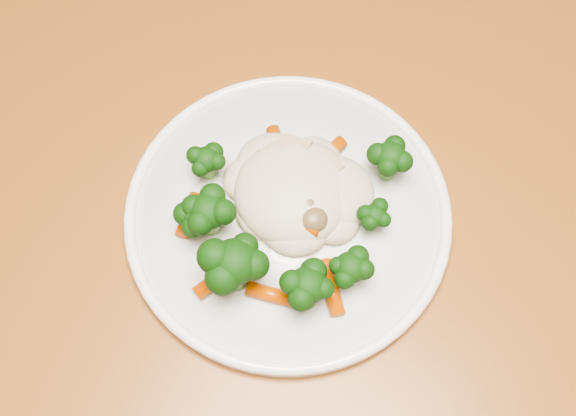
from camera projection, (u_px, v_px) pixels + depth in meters
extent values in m
plane|color=brown|center=(214.00, 416.00, 1.27)|extent=(3.00, 3.00, 0.00)
cube|color=#955622|center=(383.00, 274.00, 0.61)|extent=(1.40, 1.19, 0.04)
cylinder|color=white|center=(288.00, 215.00, 0.60)|extent=(0.27, 0.27, 0.01)
ellipsoid|color=beige|center=(294.00, 185.00, 0.58)|extent=(0.12, 0.10, 0.04)
ellipsoid|color=black|center=(210.00, 218.00, 0.57)|extent=(0.05, 0.05, 0.04)
ellipsoid|color=black|center=(236.00, 269.00, 0.55)|extent=(0.06, 0.06, 0.05)
ellipsoid|color=black|center=(307.00, 290.00, 0.55)|extent=(0.05, 0.05, 0.04)
ellipsoid|color=black|center=(350.00, 272.00, 0.56)|extent=(0.04, 0.04, 0.04)
ellipsoid|color=black|center=(374.00, 219.00, 0.58)|extent=(0.03, 0.03, 0.03)
ellipsoid|color=black|center=(389.00, 162.00, 0.60)|extent=(0.04, 0.04, 0.04)
ellipsoid|color=black|center=(208.00, 165.00, 0.60)|extent=(0.04, 0.04, 0.03)
ellipsoid|color=black|center=(199.00, 221.00, 0.57)|extent=(0.04, 0.04, 0.04)
cylinder|color=#D75305|center=(278.00, 149.00, 0.62)|extent=(0.03, 0.04, 0.01)
cylinder|color=#D75305|center=(327.00, 154.00, 0.61)|extent=(0.03, 0.04, 0.01)
cylinder|color=#D75305|center=(347.00, 192.00, 0.60)|extent=(0.05, 0.02, 0.01)
cylinder|color=#D75305|center=(189.00, 215.00, 0.59)|extent=(0.01, 0.04, 0.01)
cylinder|color=#D75305|center=(220.00, 277.00, 0.57)|extent=(0.04, 0.05, 0.01)
cylinder|color=#D75305|center=(271.00, 294.00, 0.56)|extent=(0.04, 0.01, 0.01)
cylinder|color=#D75305|center=(331.00, 287.00, 0.56)|extent=(0.03, 0.04, 0.01)
cylinder|color=#D75305|center=(322.00, 209.00, 0.58)|extent=(0.02, 0.05, 0.01)
ellipsoid|color=brown|center=(307.00, 204.00, 0.58)|extent=(0.03, 0.03, 0.02)
ellipsoid|color=brown|center=(313.00, 218.00, 0.57)|extent=(0.03, 0.03, 0.02)
ellipsoid|color=brown|center=(265.00, 185.00, 0.59)|extent=(0.02, 0.02, 0.01)
cube|color=tan|center=(296.00, 149.00, 0.60)|extent=(0.03, 0.02, 0.01)
cube|color=tan|center=(331.00, 168.00, 0.60)|extent=(0.02, 0.02, 0.01)
cube|color=tan|center=(269.00, 154.00, 0.60)|extent=(0.02, 0.02, 0.01)
cube|color=tan|center=(292.00, 149.00, 0.60)|extent=(0.02, 0.02, 0.01)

